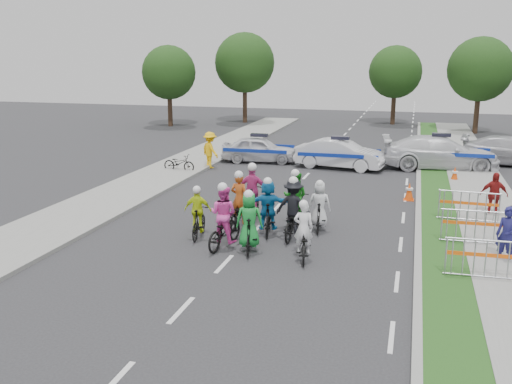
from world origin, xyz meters
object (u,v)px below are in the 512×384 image
(spectator_0, at_px, (507,235))
(cone_0, at_px, (409,192))
(rider_6, at_px, (240,209))
(rider_3, at_px, (198,217))
(spectator_2, at_px, (494,195))
(police_car_1, at_px, (340,154))
(rider_4, at_px, (293,214))
(parked_bike, at_px, (179,163))
(marshal_hiviz, at_px, (210,150))
(barrier_0, at_px, (486,261))
(rider_5, at_px, (268,210))
(rider_8, at_px, (295,205))
(tree_4, at_px, (395,72))
(tree_0, at_px, (169,73))
(barrier_2, at_px, (469,208))
(rider_2, at_px, (224,223))
(cone_1, at_px, (455,174))
(rider_7, at_px, (319,211))
(tree_1, at_px, (480,69))
(barrier_1, at_px, (475,229))
(rider_9, at_px, (253,198))
(tree_3, at_px, (245,63))
(police_car_0, at_px, (259,149))
(rider_0, at_px, (303,239))
(police_car_2, at_px, (440,153))
(rider_1, at_px, (250,228))

(spectator_0, relative_size, cone_0, 2.28)
(rider_6, distance_m, cone_0, 7.52)
(rider_3, bearing_deg, spectator_2, -158.66)
(police_car_1, bearing_deg, spectator_2, -130.69)
(rider_4, height_order, parked_bike, rider_4)
(marshal_hiviz, relative_size, barrier_0, 0.91)
(rider_5, xyz_separation_m, rider_8, (0.64, 1.11, -0.06))
(tree_4, bearing_deg, spectator_2, -80.35)
(tree_0, distance_m, tree_4, 18.03)
(spectator_0, height_order, barrier_2, spectator_0)
(rider_2, height_order, cone_1, rider_2)
(rider_4, xyz_separation_m, rider_8, (-0.21, 1.27, -0.04))
(cone_0, bearing_deg, rider_5, -126.88)
(rider_7, relative_size, tree_1, 0.25)
(barrier_1, height_order, cone_0, barrier_1)
(rider_9, height_order, tree_3, tree_3)
(barrier_1, relative_size, tree_4, 0.32)
(barrier_1, height_order, cone_1, barrier_1)
(rider_4, bearing_deg, rider_5, -7.78)
(police_car_1, height_order, barrier_0, police_car_1)
(cone_0, relative_size, parked_bike, 0.43)
(rider_6, height_order, spectator_2, rider_6)
(police_car_1, height_order, barrier_1, police_car_1)
(rider_8, relative_size, tree_3, 0.26)
(tree_3, bearing_deg, cone_0, -59.56)
(rider_6, distance_m, police_car_0, 11.88)
(rider_8, height_order, spectator_0, rider_8)
(police_car_0, xyz_separation_m, tree_4, (6.08, 19.09, 3.51))
(tree_4, bearing_deg, rider_8, -93.59)
(barrier_2, xyz_separation_m, cone_0, (-1.97, 2.78, -0.22))
(parked_bike, bearing_deg, rider_0, -138.11)
(rider_5, height_order, cone_0, rider_5)
(rider_7, bearing_deg, cone_0, -124.24)
(rider_2, bearing_deg, spectator_0, -165.37)
(rider_4, xyz_separation_m, police_car_0, (-4.41, 12.12, -0.08))
(police_car_2, bearing_deg, barrier_0, 175.93)
(rider_3, distance_m, spectator_0, 8.90)
(marshal_hiviz, height_order, barrier_0, marshal_hiviz)
(rider_1, height_order, police_car_2, rider_1)
(rider_1, height_order, barrier_0, rider_1)
(rider_3, relative_size, cone_1, 2.40)
(rider_4, distance_m, rider_6, 1.97)
(police_car_0, bearing_deg, spectator_0, -147.63)
(rider_0, height_order, barrier_0, rider_0)
(rider_9, height_order, tree_0, tree_0)
(cone_1, bearing_deg, barrier_1, -89.64)
(rider_4, height_order, police_car_2, rider_4)
(barrier_2, bearing_deg, marshal_hiviz, 149.73)
(rider_1, bearing_deg, rider_4, -131.79)
(rider_6, xyz_separation_m, cone_1, (7.21, 9.27, -0.30))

